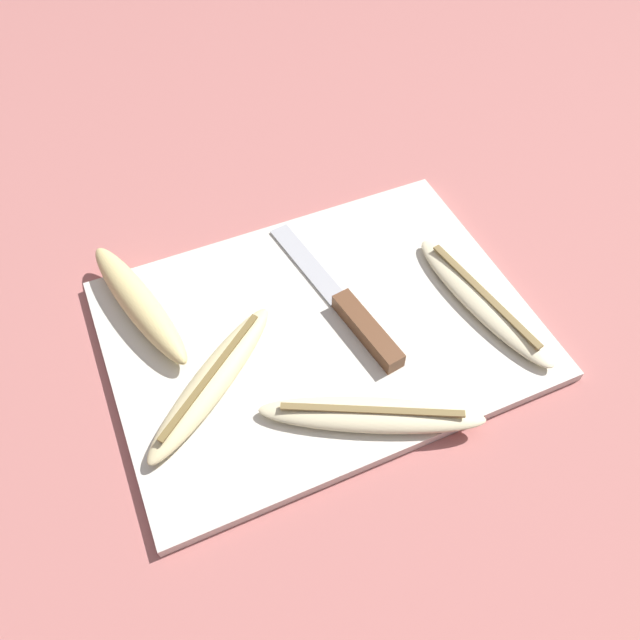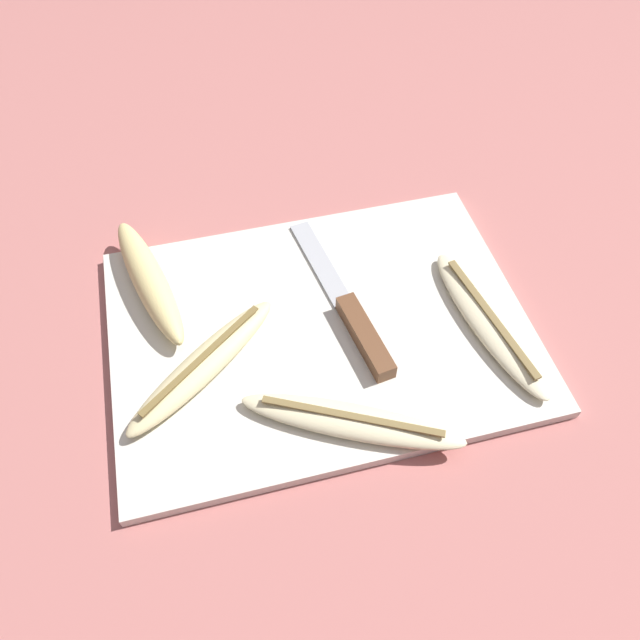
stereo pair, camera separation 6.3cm
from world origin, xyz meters
The scene contains 7 objects.
ground_plane centered at (0.00, 0.00, 0.00)m, with size 4.00×4.00×0.00m, color #B76B66.
cutting_board centered at (0.00, 0.00, 0.01)m, with size 0.42×0.31×0.01m.
knife centered at (0.04, -0.01, 0.02)m, with size 0.06×0.23×0.02m.
banana_soft_right centered at (-0.12, -0.02, 0.02)m, with size 0.18×0.15×0.02m.
banana_bright_far centered at (0.17, -0.04, 0.02)m, with size 0.07×0.21×0.02m.
banana_golden_short centered at (-0.16, 0.09, 0.03)m, with size 0.08×0.19×0.03m.
banana_pale_long centered at (0.00, -0.12, 0.02)m, with size 0.20×0.13×0.02m.
Camera 1 is at (-0.15, -0.35, 0.53)m, focal length 35.00 mm.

